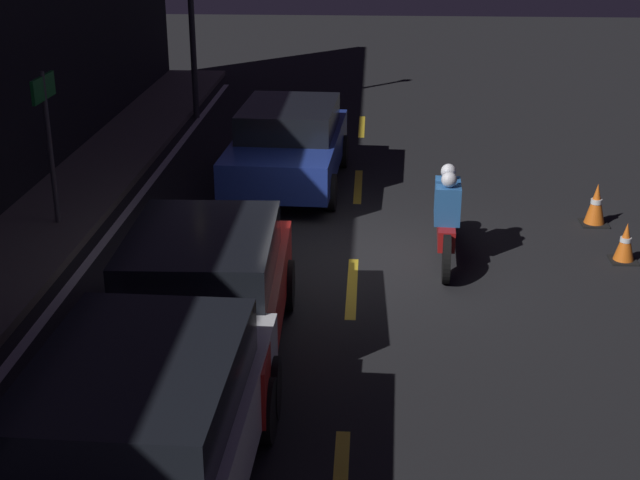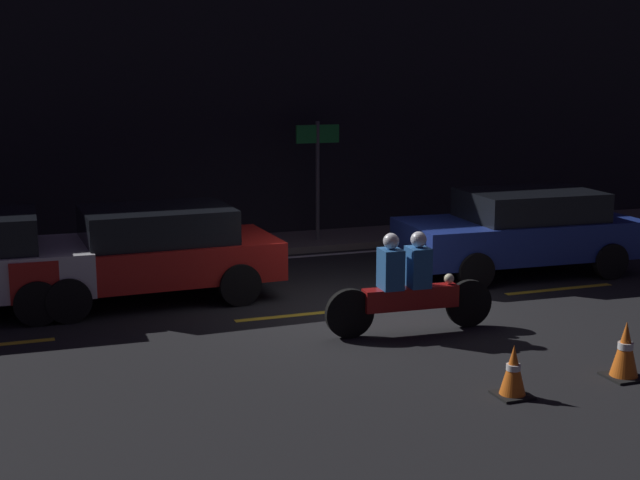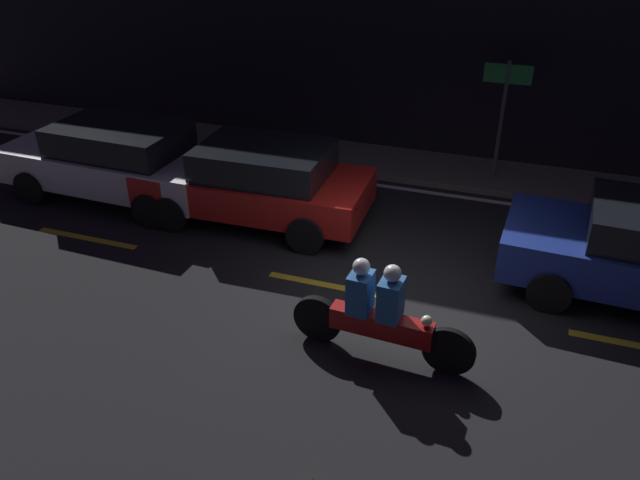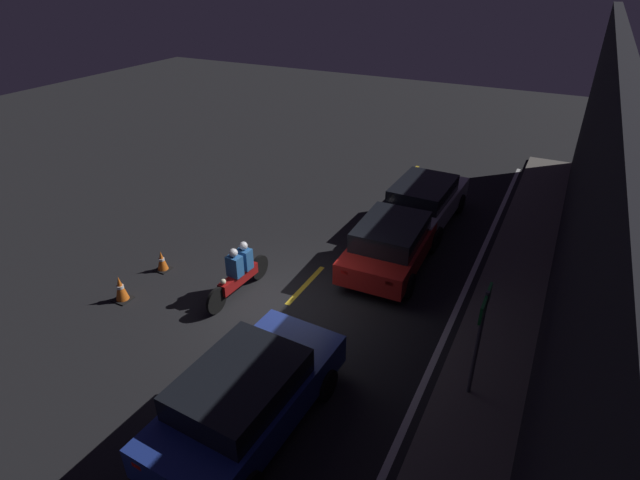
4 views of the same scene
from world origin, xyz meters
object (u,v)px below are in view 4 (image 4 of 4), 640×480
at_px(sedan_blue, 247,395).
at_px(sedan_white, 423,201).
at_px(taxi_red, 392,242).
at_px(traffic_cone_near, 162,261).
at_px(traffic_cone_mid, 121,289).
at_px(motorcycle, 240,272).
at_px(shop_sign, 481,324).

bearing_deg(sedan_blue, sedan_white, 0.16).
bearing_deg(taxi_red, sedan_blue, 174.82).
bearing_deg(traffic_cone_near, sedan_blue, 56.89).
bearing_deg(traffic_cone_near, taxi_red, 118.87).
distance_m(sedan_blue, traffic_cone_mid, 5.48).
height_order(taxi_red, traffic_cone_near, taxi_red).
xyz_separation_m(sedan_white, traffic_cone_mid, (7.65, -5.54, -0.46)).
xyz_separation_m(motorcycle, traffic_cone_near, (0.07, -2.61, -0.37)).
bearing_deg(traffic_cone_mid, traffic_cone_near, -177.39).
xyz_separation_m(taxi_red, motorcycle, (3.02, -3.01, -0.12)).
relative_size(motorcycle, shop_sign, 1.02).
xyz_separation_m(sedan_white, traffic_cone_near, (6.10, -5.62, -0.51)).
bearing_deg(sedan_blue, traffic_cone_mid, 72.88).
xyz_separation_m(taxi_red, traffic_cone_mid, (4.65, -5.54, -0.44)).
height_order(traffic_cone_mid, shop_sign, shop_sign).
xyz_separation_m(sedan_blue, motorcycle, (-3.47, -2.61, -0.12)).
bearing_deg(sedan_blue, motorcycle, 39.48).
relative_size(traffic_cone_near, shop_sign, 0.25).
relative_size(taxi_red, sedan_blue, 0.98).
xyz_separation_m(taxi_red, shop_sign, (3.91, 3.06, 1.04)).
relative_size(sedan_blue, motorcycle, 1.73).
relative_size(sedan_blue, traffic_cone_near, 7.11).
relative_size(sedan_white, traffic_cone_mid, 6.37).
height_order(sedan_white, shop_sign, shop_sign).
xyz_separation_m(sedan_blue, traffic_cone_mid, (-1.84, -5.14, -0.44)).
xyz_separation_m(sedan_white, shop_sign, (6.91, 3.06, 1.02)).
bearing_deg(traffic_cone_mid, taxi_red, 130.01).
height_order(motorcycle, shop_sign, shop_sign).
distance_m(taxi_red, motorcycle, 4.27).
bearing_deg(sedan_white, traffic_cone_near, 138.91).
height_order(taxi_red, traffic_cone_mid, taxi_red).
bearing_deg(sedan_white, shop_sign, -154.58).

